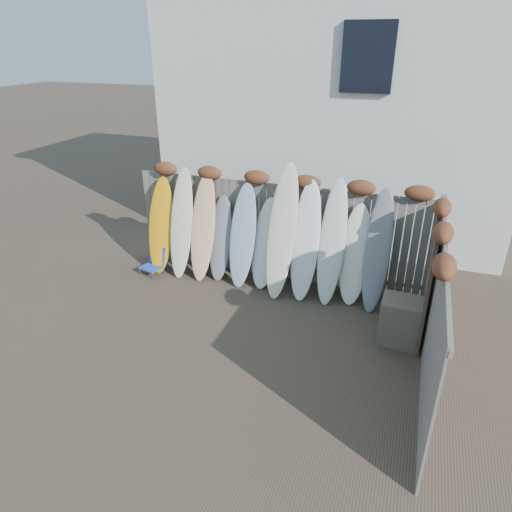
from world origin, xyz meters
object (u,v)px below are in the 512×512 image
(wooden_crate, at_px, (401,321))
(lattice_panel, at_px, (428,285))
(beach_chair, at_px, (155,261))
(surfboard_0, at_px, (161,226))

(wooden_crate, xyz_separation_m, lattice_panel, (0.32, 0.29, 0.57))
(beach_chair, height_order, wooden_crate, wooden_crate)
(wooden_crate, relative_size, lattice_panel, 0.40)
(lattice_panel, bearing_deg, wooden_crate, -135.81)
(lattice_panel, xyz_separation_m, surfboard_0, (-5.32, 0.78, 0.03))
(beach_chair, distance_m, surfboard_0, 0.77)
(beach_chair, relative_size, surfboard_0, 0.28)
(beach_chair, xyz_separation_m, wooden_crate, (5.07, -0.81, 0.13))
(beach_chair, height_order, lattice_panel, lattice_panel)
(beach_chair, distance_m, wooden_crate, 5.14)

